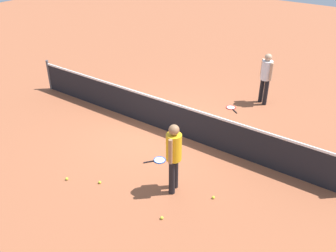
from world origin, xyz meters
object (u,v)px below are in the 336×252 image
object	(u,v)px
tennis_racket_far_player	(231,108)
tennis_ball_by_net	(67,179)
tennis_ball_midcourt	(100,182)
tennis_ball_stray_right	(162,218)
player_near_side	(174,153)
tennis_ball_near_player	(213,197)
tennis_racket_near_player	(159,160)
player_far_side	(266,75)

from	to	relation	value
tennis_racket_far_player	tennis_ball_by_net	bearing A→B (deg)	-104.73
tennis_ball_midcourt	tennis_ball_stray_right	bearing A→B (deg)	-2.84
player_near_side	tennis_ball_midcourt	world-z (taller)	player_near_side
tennis_ball_near_player	tennis_racket_near_player	bearing A→B (deg)	166.16
tennis_racket_near_player	tennis_ball_by_net	distance (m)	2.29
tennis_ball_near_player	tennis_ball_midcourt	bearing A→B (deg)	-156.07
tennis_ball_by_net	tennis_ball_stray_right	size ratio (longest dim) A/B	1.00
tennis_ball_stray_right	tennis_racket_near_player	bearing A→B (deg)	128.53
tennis_ball_by_net	tennis_ball_stray_right	distance (m)	2.60
player_far_side	tennis_racket_far_player	xyz separation A→B (m)	(-0.67, -0.93, -1.00)
player_near_side	tennis_ball_midcourt	bearing A→B (deg)	-152.01
player_far_side	tennis_ball_by_net	distance (m)	6.94
tennis_racket_far_player	player_near_side	bearing A→B (deg)	-79.99
tennis_racket_near_player	player_near_side	bearing A→B (deg)	-36.87
player_near_side	player_far_side	bearing A→B (deg)	91.24
player_far_side	tennis_ball_near_player	size ratio (longest dim) A/B	25.76
tennis_racket_near_player	tennis_ball_near_player	size ratio (longest dim) A/B	8.57
tennis_ball_midcourt	tennis_ball_by_net	bearing A→B (deg)	-153.61
player_far_side	tennis_ball_midcourt	distance (m)	6.40
tennis_racket_near_player	tennis_racket_far_player	distance (m)	3.71
player_near_side	tennis_ball_stray_right	distance (m)	1.37
player_near_side	tennis_racket_far_player	world-z (taller)	player_near_side
tennis_ball_stray_right	tennis_ball_by_net	bearing A→B (deg)	-174.11
player_near_side	tennis_ball_near_player	size ratio (longest dim) A/B	25.76
tennis_racket_near_player	tennis_ball_midcourt	xyz separation A→B (m)	(-0.57, -1.53, 0.02)
player_far_side	tennis_ball_near_player	world-z (taller)	player_far_side
tennis_racket_far_player	tennis_ball_near_player	xyz separation A→B (m)	(1.67, -4.16, 0.02)
tennis_racket_far_player	tennis_ball_stray_right	xyz separation A→B (m)	(1.12, -5.33, 0.02)
tennis_ball_near_player	player_near_side	bearing A→B (deg)	-163.64
player_near_side	tennis_ball_stray_right	world-z (taller)	player_near_side
tennis_ball_by_net	player_near_side	bearing A→B (deg)	27.48
tennis_racket_far_player	tennis_ball_midcourt	distance (m)	5.29
tennis_racket_near_player	tennis_ball_midcourt	bearing A→B (deg)	-110.52
tennis_ball_stray_right	player_near_side	bearing A→B (deg)	110.33
tennis_ball_stray_right	tennis_ball_midcourt	bearing A→B (deg)	177.16
player_near_side	tennis_racket_far_player	size ratio (longest dim) A/B	2.98
player_near_side	tennis_racket_near_player	world-z (taller)	player_near_side
tennis_ball_by_net	tennis_ball_midcourt	size ratio (longest dim) A/B	1.00
tennis_racket_far_player	tennis_ball_midcourt	bearing A→B (deg)	-98.12
tennis_racket_near_player	player_far_side	bearing A→B (deg)	79.73
tennis_racket_near_player	tennis_ball_stray_right	size ratio (longest dim) A/B	8.57
player_far_side	tennis_ball_midcourt	world-z (taller)	player_far_side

